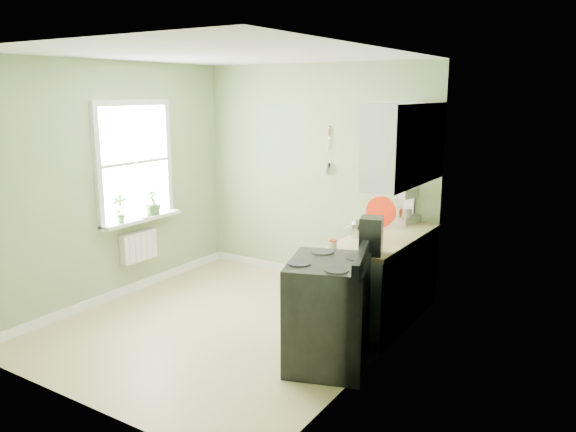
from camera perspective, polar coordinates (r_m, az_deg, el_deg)
The scene contains 21 objects.
floor at distance 5.96m, azimuth -6.09°, elevation -10.98°, with size 3.20×3.60×0.02m, color tan.
ceiling at distance 5.48m, azimuth -6.77°, elevation 16.12°, with size 3.20×3.60×0.02m, color white.
wall_back at distance 7.04m, azimuth 2.82°, elevation 4.27°, with size 3.20×0.02×2.70m, color #91A470.
wall_left at distance 6.67m, azimuth -17.30°, elevation 3.26°, with size 0.02×3.60×2.70m, color #91A470.
wall_right at distance 4.74m, azimuth 8.98°, elevation 0.08°, with size 0.02×3.60×2.70m, color #91A470.
base_cabinets at distance 5.99m, azimuth 9.79°, elevation -6.40°, with size 0.60×1.60×0.87m, color white.
countertop at distance 5.86m, azimuth 9.86°, elevation -2.17°, with size 0.64×1.60×0.04m, color #D4C481.
upper_cabinets at distance 5.74m, azimuth 11.86°, elevation 7.18°, with size 0.35×1.40×0.80m, color white.
window at distance 6.82m, azimuth -15.35°, elevation 5.27°, with size 0.06×1.14×1.44m.
window_sill at distance 6.88m, azimuth -14.62°, elevation -0.30°, with size 0.18×1.14×0.04m, color white.
radiator at distance 6.95m, azimuth -14.94°, elevation -3.00°, with size 0.12×0.50×0.35m, color white.
wall_utensils at distance 6.89m, azimuth 4.17°, elevation 5.87°, with size 0.02×0.14×0.58m.
stove at distance 4.96m, azimuth 4.12°, elevation -9.73°, with size 0.91×0.95×1.08m.
stand_mixer at distance 6.47m, azimuth 11.99°, elevation 1.00°, with size 0.29×0.39×0.44m.
kettle at distance 5.73m, azimuth 6.81°, elevation -1.29°, with size 0.18×0.10×0.18m.
coffee_maker at distance 5.14m, azimuth 8.42°, elevation -2.09°, with size 0.25×0.27×0.35m.
red_tray at distance 6.19m, azimuth 9.41°, elevation 0.43°, with size 0.34×0.34×0.02m, color red.
jar at distance 5.33m, azimuth 4.60°, elevation -2.82°, with size 0.08×0.08×0.08m.
plant_a at distance 6.62m, azimuth -16.74°, elevation 0.73°, with size 0.18×0.12×0.33m, color #456D33.
plant_b at distance 6.93m, azimuth -13.80°, elevation 1.27°, with size 0.17×0.13×0.30m, color #456D33.
plant_c at distance 6.97m, azimuth -13.50°, elevation 1.37°, with size 0.17×0.17×0.31m, color #456D33.
Camera 1 is at (3.43, -4.26, 2.36)m, focal length 35.00 mm.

